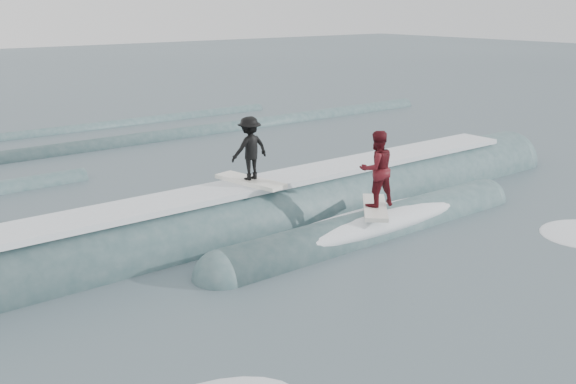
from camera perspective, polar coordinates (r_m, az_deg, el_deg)
ground at (r=12.25m, az=17.04°, el=-10.98°), size 160.00×160.00×0.00m
breaking_wave at (r=16.48m, az=-0.52°, el=-2.86°), size 23.43×3.89×2.22m
surfer_black at (r=15.83m, az=-3.42°, el=3.60°), size 1.03×2.07×1.67m
surfer_red at (r=15.68m, az=7.86°, el=1.78°), size 1.76×1.84×1.97m
far_swells at (r=25.51m, az=-19.26°, el=3.10°), size 41.90×8.65×0.80m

